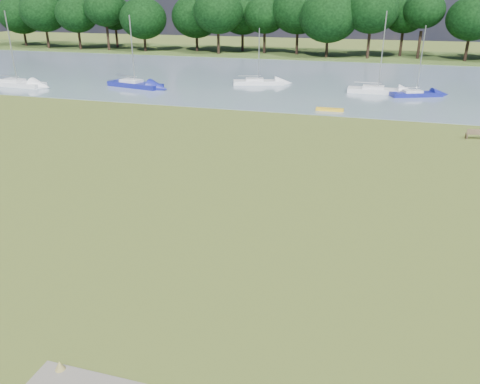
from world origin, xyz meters
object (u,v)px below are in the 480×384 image
(sailboat_1, at_px, (258,81))
(sailboat_3, at_px, (377,89))
(sailboat_4, at_px, (416,93))
(sailboat_5, at_px, (134,83))
(riverbank_bench, at_px, (475,134))
(sailboat_2, at_px, (17,82))
(kayak, at_px, (330,109))

(sailboat_1, xyz_separation_m, sailboat_3, (14.53, -1.78, 0.04))
(sailboat_1, height_order, sailboat_4, sailboat_4)
(sailboat_5, bearing_deg, sailboat_3, 22.11)
(riverbank_bench, xyz_separation_m, sailboat_2, (-50.40, 9.50, 0.12))
(kayak, height_order, sailboat_1, sailboat_1)
(kayak, relative_size, sailboat_2, 0.30)
(riverbank_bench, bearing_deg, sailboat_5, 150.71)
(sailboat_1, xyz_separation_m, sailboat_4, (18.64, -2.62, -0.01))
(sailboat_1, relative_size, sailboat_3, 0.76)
(sailboat_5, bearing_deg, riverbank_bench, -6.15)
(sailboat_2, relative_size, sailboat_3, 0.99)
(sailboat_4, xyz_separation_m, sailboat_5, (-32.64, -3.43, 0.09))
(sailboat_2, relative_size, sailboat_5, 1.06)
(sailboat_4, bearing_deg, riverbank_bench, -100.28)
(sailboat_4, bearing_deg, kayak, -152.65)
(kayak, distance_m, sailboat_5, 25.14)
(riverbank_bench, distance_m, sailboat_5, 38.41)
(sailboat_2, bearing_deg, sailboat_3, 15.25)
(riverbank_bench, distance_m, kayak, 13.55)
(sailboat_3, distance_m, sailboat_4, 4.20)
(kayak, distance_m, sailboat_2, 38.66)
(sailboat_3, xyz_separation_m, sailboat_5, (-28.53, -4.28, 0.04))
(riverbank_bench, relative_size, kayak, 0.53)
(sailboat_5, bearing_deg, sailboat_2, -152.74)
(sailboat_1, distance_m, sailboat_5, 15.26)
(riverbank_bench, relative_size, sailboat_3, 0.16)
(riverbank_bench, relative_size, sailboat_2, 0.16)
(kayak, bearing_deg, sailboat_3, 67.48)
(kayak, bearing_deg, sailboat_1, 128.64)
(kayak, relative_size, sailboat_1, 0.39)
(kayak, relative_size, sailboat_4, 0.36)
(sailboat_4, bearing_deg, sailboat_3, 146.00)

